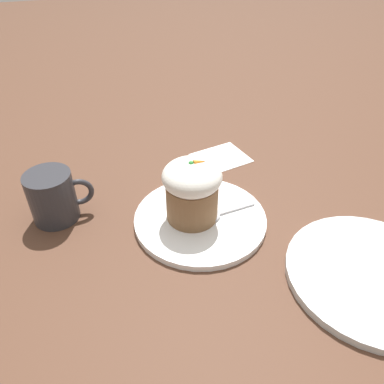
{
  "coord_description": "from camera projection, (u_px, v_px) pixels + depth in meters",
  "views": [
    {
      "loc": [
        -0.15,
        -0.44,
        0.42
      ],
      "look_at": [
        -0.01,
        0.01,
        0.06
      ],
      "focal_mm": 35.0,
      "sensor_mm": 36.0,
      "label": 1
    }
  ],
  "objects": [
    {
      "name": "carrot_cake",
      "position": [
        192.0,
        189.0,
        0.58
      ],
      "size": [
        0.09,
        0.09,
        0.11
      ],
      "color": "brown",
      "rests_on": "dessert_plate"
    },
    {
      "name": "ground_plane",
      "position": [
        200.0,
        221.0,
        0.62
      ],
      "size": [
        4.0,
        4.0,
        0.0
      ],
      "primitive_type": "plane",
      "color": "#513323"
    },
    {
      "name": "dessert_plate",
      "position": [
        200.0,
        219.0,
        0.62
      ],
      "size": [
        0.22,
        0.22,
        0.01
      ],
      "color": "white",
      "rests_on": "ground_plane"
    },
    {
      "name": "paper_napkin",
      "position": [
        221.0,
        158.0,
        0.77
      ],
      "size": [
        0.12,
        0.11,
        0.0
      ],
      "color": "white",
      "rests_on": "ground_plane"
    },
    {
      "name": "spoon",
      "position": [
        214.0,
        215.0,
        0.61
      ],
      "size": [
        0.11,
        0.04,
        0.01
      ],
      "color": "#B7B7BC",
      "rests_on": "dessert_plate"
    },
    {
      "name": "side_plate",
      "position": [
        372.0,
        275.0,
        0.52
      ],
      "size": [
        0.24,
        0.24,
        0.01
      ],
      "color": "silver",
      "rests_on": "ground_plane"
    },
    {
      "name": "coffee_cup",
      "position": [
        53.0,
        197.0,
        0.6
      ],
      "size": [
        0.1,
        0.07,
        0.09
      ],
      "color": "#2D2D33",
      "rests_on": "ground_plane"
    }
  ]
}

